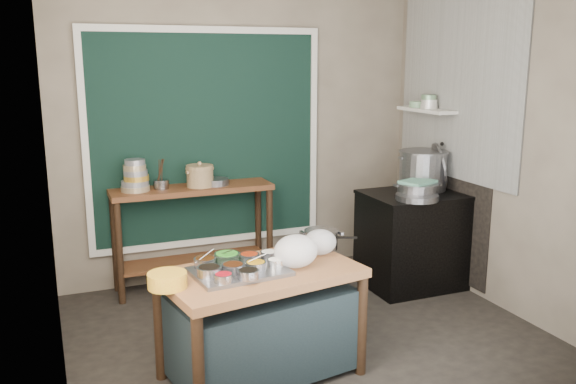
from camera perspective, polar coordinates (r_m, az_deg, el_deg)
name	(u,v)px	position (r m, az deg, el deg)	size (l,w,h in m)	color
floor	(304,333)	(4.87, 1.54, -13.06)	(3.50, 3.00, 0.02)	#2A2620
back_wall	(241,131)	(5.84, -4.38, 5.70)	(3.50, 0.02, 2.80)	#7A6F5E
left_wall	(47,171)	(4.07, -21.65, 1.86)	(0.02, 3.00, 2.80)	#7A6F5E
right_wall	(498,142)	(5.40, 19.06, 4.48)	(0.02, 3.00, 2.80)	#7A6F5E
curtain_panel	(207,139)	(5.71, -7.60, 4.96)	(2.10, 0.02, 1.90)	black
curtain_frame	(207,139)	(5.70, -7.58, 4.95)	(2.22, 0.03, 2.02)	beige
tile_panel	(457,84)	(5.76, 15.57, 9.68)	(0.02, 1.70, 1.70)	#B2B2AA
soot_patch	(444,206)	(6.01, 14.39, -1.27)	(0.01, 1.30, 1.30)	black
wall_shelf	(427,110)	(5.96, 12.85, 7.49)	(0.22, 0.70, 0.03)	beige
prep_table	(261,324)	(4.10, -2.52, -12.21)	(1.25, 0.72, 0.75)	brown
back_counter	(194,237)	(5.67, -8.81, -4.19)	(1.45, 0.40, 0.95)	brown
stove_block	(414,241)	(5.78, 11.71, -4.50)	(0.90, 0.68, 0.85)	black
stove_top	(416,195)	(5.67, 11.90, -0.24)	(0.92, 0.69, 0.03)	black
condiment_tray	(239,271)	(3.90, -4.57, -7.42)	(0.58, 0.42, 0.03)	gray
condiment_bowls	(235,265)	(3.89, -4.96, -6.80)	(0.59, 0.47, 0.07)	gray
yellow_basin	(167,280)	(3.72, -11.23, -8.09)	(0.24, 0.24, 0.09)	yellow
saucepan	(321,239)	(4.36, 3.13, -4.45)	(0.25, 0.25, 0.14)	gray
plastic_bag_a	(296,251)	(3.97, 0.73, -5.55)	(0.29, 0.25, 0.22)	white
plastic_bag_b	(320,242)	(4.23, 3.00, -4.71)	(0.24, 0.20, 0.18)	white
bowl_stack	(135,177)	(5.44, -14.08, 1.35)	(0.25, 0.25, 0.28)	tan
utensil_cup	(161,184)	(5.50, -11.78, 0.72)	(0.14, 0.14, 0.08)	gray
ceramic_crock	(200,177)	(5.53, -8.24, 1.40)	(0.26, 0.26, 0.17)	#957951
wide_bowl	(216,182)	(5.58, -6.77, 0.96)	(0.24, 0.24, 0.06)	gray
stock_pot	(423,170)	(5.80, 12.51, 2.01)	(0.47, 0.47, 0.36)	gray
pot_lid	(439,166)	(5.86, 13.95, 2.38)	(0.44, 0.44, 0.02)	gray
steamer	(417,190)	(5.51, 12.02, 0.21)	(0.38, 0.38, 0.12)	gray
green_cloth	(418,182)	(5.49, 12.05, 0.95)	(0.29, 0.22, 0.02)	#66AF88
shallow_pan	(417,197)	(5.39, 11.99, -0.47)	(0.37, 0.37, 0.05)	gray
shelf_bowl_stack	(429,102)	(5.93, 13.03, 8.19)	(0.16, 0.16, 0.13)	silver
shelf_bowl_green	(417,104)	(6.09, 12.02, 8.03)	(0.16, 0.16, 0.06)	gray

